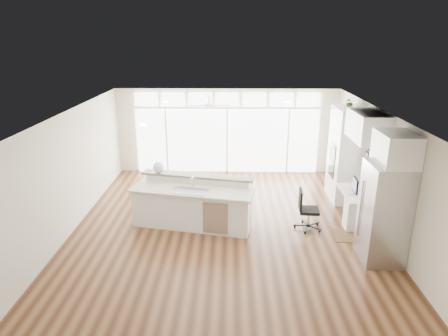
{
  "coord_description": "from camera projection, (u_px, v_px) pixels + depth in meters",
  "views": [
    {
      "loc": [
        0.12,
        -8.47,
        4.3
      ],
      "look_at": [
        -0.04,
        0.6,
        1.25
      ],
      "focal_mm": 32.0,
      "sensor_mm": 36.0,
      "label": 1
    }
  ],
  "objects": [
    {
      "name": "wall_left",
      "position": [
        71.0,
        171.0,
        9.03
      ],
      "size": [
        0.04,
        8.0,
        2.7
      ],
      "primitive_type": "cube",
      "color": "beige",
      "rests_on": "floor"
    },
    {
      "name": "monitor",
      "position": [
        356.0,
        185.0,
        9.33
      ],
      "size": [
        0.12,
        0.45,
        0.37
      ],
      "primitive_type": "cube",
      "rotation": [
        0.0,
        0.0,
        -0.11
      ],
      "color": "black",
      "rests_on": "desk_nook"
    },
    {
      "name": "oven_cabinet",
      "position": [
        345.0,
        154.0,
        10.65
      ],
      "size": [
        0.64,
        1.2,
        2.5
      ],
      "primitive_type": "cube",
      "color": "white",
      "rests_on": "floor"
    },
    {
      "name": "wall_back",
      "position": [
        227.0,
        131.0,
        12.76
      ],
      "size": [
        7.0,
        0.04,
        2.7
      ],
      "primitive_type": "cube",
      "color": "beige",
      "rests_on": "floor"
    },
    {
      "name": "keyboard",
      "position": [
        348.0,
        192.0,
        9.39
      ],
      "size": [
        0.13,
        0.32,
        0.02
      ],
      "primitive_type": "cube",
      "rotation": [
        0.0,
        0.0,
        0.04
      ],
      "color": "white",
      "rests_on": "desk_nook"
    },
    {
      "name": "fridge_cabinet",
      "position": [
        396.0,
        149.0,
        7.33
      ],
      "size": [
        0.64,
        0.9,
        0.6
      ],
      "primitive_type": "cube",
      "color": "white",
      "rests_on": "wall_right"
    },
    {
      "name": "desk_nook",
      "position": [
        356.0,
        207.0,
        9.51
      ],
      "size": [
        0.72,
        1.3,
        0.76
      ],
      "primitive_type": "cube",
      "color": "white",
      "rests_on": "floor"
    },
    {
      "name": "glass_wall",
      "position": [
        227.0,
        141.0,
        12.8
      ],
      "size": [
        5.8,
        0.06,
        2.08
      ],
      "primitive_type": "cube",
      "color": "white",
      "rests_on": "wall_back"
    },
    {
      "name": "framed_photos",
      "position": [
        367.0,
        159.0,
        9.77
      ],
      "size": [
        0.06,
        0.22,
        0.8
      ],
      "primitive_type": "cube",
      "color": "black",
      "rests_on": "wall_right"
    },
    {
      "name": "floor",
      "position": [
        225.0,
        227.0,
        9.4
      ],
      "size": [
        7.0,
        8.0,
        0.02
      ],
      "primitive_type": "cube",
      "color": "#412414",
      "rests_on": "ground"
    },
    {
      "name": "refrigerator",
      "position": [
        384.0,
        213.0,
        7.75
      ],
      "size": [
        0.76,
        0.9,
        2.0
      ],
      "primitive_type": "cube",
      "color": "#B2B3B7",
      "rests_on": "floor"
    },
    {
      "name": "office_chair",
      "position": [
        309.0,
        210.0,
        9.14
      ],
      "size": [
        0.52,
        0.48,
        0.94
      ],
      "primitive_type": "cube",
      "rotation": [
        0.0,
        0.0,
        -0.07
      ],
      "color": "black",
      "rests_on": "floor"
    },
    {
      "name": "rug",
      "position": [
        353.0,
        236.0,
        8.93
      ],
      "size": [
        0.91,
        0.68,
        0.01
      ],
      "primitive_type": "cube",
      "rotation": [
        0.0,
        0.0,
        -0.06
      ],
      "color": "#372111",
      "rests_on": "floor"
    },
    {
      "name": "potted_plant",
      "position": [
        350.0,
        103.0,
        10.22
      ],
      "size": [
        0.27,
        0.3,
        0.23
      ],
      "primitive_type": "imported",
      "rotation": [
        0.0,
        0.0,
        0.05
      ],
      "color": "#2B5323",
      "rests_on": "oven_cabinet"
    },
    {
      "name": "ceiling",
      "position": [
        225.0,
        113.0,
        8.54
      ],
      "size": [
        7.0,
        8.0,
        0.02
      ],
      "primitive_type": "cube",
      "color": "silver",
      "rests_on": "wall_back"
    },
    {
      "name": "recessed_lights",
      "position": [
        225.0,
        112.0,
        8.74
      ],
      "size": [
        3.4,
        3.0,
        0.02
      ],
      "primitive_type": "cube",
      "color": "white",
      "rests_on": "ceiling"
    },
    {
      "name": "transom_row",
      "position": [
        227.0,
        99.0,
        12.38
      ],
      "size": [
        5.9,
        0.06,
        0.4
      ],
      "primitive_type": "cube",
      "color": "white",
      "rests_on": "wall_back"
    },
    {
      "name": "desk_window",
      "position": [
        376.0,
        161.0,
        9.13
      ],
      "size": [
        0.04,
        0.85,
        0.85
      ],
      "primitive_type": "cube",
      "color": "white",
      "rests_on": "wall_right"
    },
    {
      "name": "wall_front",
      "position": [
        221.0,
        273.0,
        5.18
      ],
      "size": [
        7.0,
        0.04,
        2.7
      ],
      "primitive_type": "cube",
      "color": "beige",
      "rests_on": "floor"
    },
    {
      "name": "ceiling_fan",
      "position": [
        209.0,
        102.0,
        11.27
      ],
      "size": [
        1.16,
        1.16,
        0.32
      ],
      "primitive_type": "cube",
      "color": "white",
      "rests_on": "ceiling"
    },
    {
      "name": "wall_right",
      "position": [
        382.0,
        173.0,
        8.91
      ],
      "size": [
        0.04,
        8.0,
        2.7
      ],
      "primitive_type": "cube",
      "color": "beige",
      "rests_on": "floor"
    },
    {
      "name": "fishbowl",
      "position": [
        159.0,
        167.0,
        9.59
      ],
      "size": [
        0.3,
        0.3,
        0.27
      ],
      "primitive_type": "sphere",
      "rotation": [
        0.0,
        0.0,
        -0.12
      ],
      "color": "silver",
      "rests_on": "kitchen_island"
    },
    {
      "name": "upper_cabinets",
      "position": [
        368.0,
        126.0,
        8.88
      ],
      "size": [
        0.64,
        1.3,
        0.64
      ],
      "primitive_type": "cube",
      "color": "white",
      "rests_on": "wall_right"
    },
    {
      "name": "kitchen_island",
      "position": [
        192.0,
        204.0,
        9.25
      ],
      "size": [
        2.99,
        1.62,
        1.13
      ],
      "primitive_type": "cube",
      "rotation": [
        0.0,
        0.0,
        -0.2
      ],
      "color": "white",
      "rests_on": "floor"
    }
  ]
}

